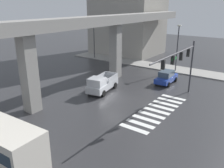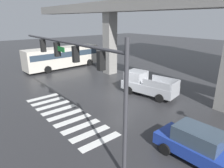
{
  "view_description": "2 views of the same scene",
  "coord_description": "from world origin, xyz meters",
  "px_view_note": "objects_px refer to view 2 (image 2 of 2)",
  "views": [
    {
      "loc": [
        -20.02,
        -14.42,
        10.2
      ],
      "look_at": [
        -0.33,
        -0.13,
        1.89
      ],
      "focal_mm": 37.79,
      "sensor_mm": 36.0,
      "label": 1
    },
    {
      "loc": [
        12.47,
        -11.25,
        6.83
      ],
      "look_at": [
        -0.91,
        -0.15,
        1.08
      ],
      "focal_mm": 31.8,
      "sensor_mm": 36.0,
      "label": 2
    }
  ],
  "objects_px": {
    "pickup_truck": "(146,84)",
    "traffic_signal_mast": "(77,62)",
    "city_bus": "(63,56)",
    "sedan_blue": "(199,145)"
  },
  "relations": [
    {
      "from": "pickup_truck",
      "to": "sedan_blue",
      "type": "distance_m",
      "value": 9.2
    },
    {
      "from": "city_bus",
      "to": "traffic_signal_mast",
      "type": "bearing_deg",
      "value": -23.43
    },
    {
      "from": "city_bus",
      "to": "traffic_signal_mast",
      "type": "relative_size",
      "value": 1.0
    },
    {
      "from": "city_bus",
      "to": "sedan_blue",
      "type": "bearing_deg",
      "value": -9.77
    },
    {
      "from": "sedan_blue",
      "to": "traffic_signal_mast",
      "type": "distance_m",
      "value": 7.39
    },
    {
      "from": "city_bus",
      "to": "pickup_truck",
      "type": "bearing_deg",
      "value": 4.33
    },
    {
      "from": "city_bus",
      "to": "traffic_signal_mast",
      "type": "xyz_separation_m",
      "value": [
        17.27,
        -7.49,
        2.95
      ]
    },
    {
      "from": "pickup_truck",
      "to": "traffic_signal_mast",
      "type": "relative_size",
      "value": 0.49
    },
    {
      "from": "pickup_truck",
      "to": "city_bus",
      "type": "bearing_deg",
      "value": -175.67
    },
    {
      "from": "sedan_blue",
      "to": "traffic_signal_mast",
      "type": "xyz_separation_m",
      "value": [
        -5.19,
        -3.62,
        3.82
      ]
    }
  ]
}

